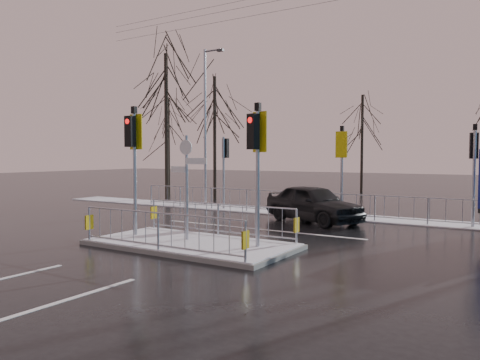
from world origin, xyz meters
The scene contains 11 objects.
ground centered at (0.00, 0.00, 0.00)m, with size 120.00×120.00×0.00m, color black.
snow_verge centered at (0.00, 8.60, 0.02)m, with size 30.00×2.00×0.04m, color white.
lane_markings centered at (0.00, -0.33, 0.00)m, with size 8.00×11.38×0.01m.
traffic_island centered at (-0.01, 0.01, 0.39)m, with size 6.00×3.04×4.15m.
far_kerb_fixtures centered at (0.29, 8.09, 1.02)m, with size 18.00×0.65×3.83m.
car_far_lane centered at (1.00, 6.51, 0.74)m, with size 1.75×4.36×1.49m, color black.
tree_near_a centered at (-10.50, 11.00, 6.11)m, with size 4.75×4.75×8.97m.
tree_near_b centered at (-8.00, 12.50, 5.15)m, with size 4.00×4.00×7.55m.
tree_near_c centered at (-12.50, 13.50, 4.50)m, with size 3.50×3.50×6.61m.
tree_far_a centered at (-2.00, 22.00, 4.82)m, with size 3.75×3.75×7.08m.
street_lamp_left centered at (-6.43, 9.50, 4.49)m, with size 1.25×0.18×8.20m.
Camera 1 is at (8.34, -10.57, 2.63)m, focal length 35.00 mm.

